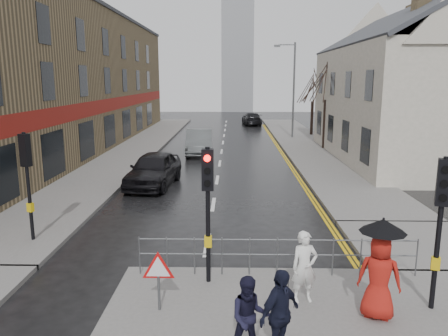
{
  "coord_description": "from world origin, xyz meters",
  "views": [
    {
      "loc": [
        0.79,
        -9.93,
        5.1
      ],
      "look_at": [
        0.5,
        4.85,
        2.09
      ],
      "focal_mm": 35.0,
      "sensor_mm": 36.0,
      "label": 1
    }
  ],
  "objects_px": {
    "car_parked": "(154,169)",
    "car_mid": "(199,142)",
    "pedestrian_with_umbrella": "(380,266)",
    "pedestrian_d": "(280,315)",
    "pedestrian_a": "(304,267)",
    "pedestrian_b": "(250,317)"
  },
  "relations": [
    {
      "from": "car_parked",
      "to": "pedestrian_b",
      "type": "bearing_deg",
      "value": -66.58
    },
    {
      "from": "pedestrian_b",
      "to": "car_mid",
      "type": "bearing_deg",
      "value": 91.57
    },
    {
      "from": "pedestrian_a",
      "to": "pedestrian_d",
      "type": "xyz_separation_m",
      "value": [
        -0.77,
        -2.09,
        0.03
      ]
    },
    {
      "from": "pedestrian_with_umbrella",
      "to": "pedestrian_b",
      "type": "bearing_deg",
      "value": -153.5
    },
    {
      "from": "pedestrian_a",
      "to": "pedestrian_with_umbrella",
      "type": "relative_size",
      "value": 0.76
    },
    {
      "from": "pedestrian_d",
      "to": "car_parked",
      "type": "xyz_separation_m",
      "value": [
        -4.67,
        13.52,
        -0.17
      ]
    },
    {
      "from": "pedestrian_with_umbrella",
      "to": "car_parked",
      "type": "relative_size",
      "value": 0.45
    },
    {
      "from": "car_parked",
      "to": "car_mid",
      "type": "bearing_deg",
      "value": 87.11
    },
    {
      "from": "pedestrian_a",
      "to": "car_mid",
      "type": "height_order",
      "value": "pedestrian_a"
    },
    {
      "from": "pedestrian_with_umbrella",
      "to": "car_mid",
      "type": "distance_m",
      "value": 22.06
    },
    {
      "from": "pedestrian_a",
      "to": "pedestrian_d",
      "type": "height_order",
      "value": "pedestrian_d"
    },
    {
      "from": "pedestrian_d",
      "to": "pedestrian_with_umbrella",
      "type": "bearing_deg",
      "value": -11.4
    },
    {
      "from": "pedestrian_with_umbrella",
      "to": "pedestrian_d",
      "type": "xyz_separation_m",
      "value": [
        -2.22,
        -1.44,
        -0.3
      ]
    },
    {
      "from": "pedestrian_with_umbrella",
      "to": "pedestrian_a",
      "type": "bearing_deg",
      "value": 155.87
    },
    {
      "from": "pedestrian_a",
      "to": "car_mid",
      "type": "distance_m",
      "value": 21.11
    },
    {
      "from": "car_parked",
      "to": "pedestrian_a",
      "type": "bearing_deg",
      "value": -58.21
    },
    {
      "from": "pedestrian_d",
      "to": "car_parked",
      "type": "bearing_deg",
      "value": 64.81
    },
    {
      "from": "pedestrian_a",
      "to": "car_parked",
      "type": "distance_m",
      "value": 12.67
    },
    {
      "from": "pedestrian_b",
      "to": "car_parked",
      "type": "bearing_deg",
      "value": 102.07
    },
    {
      "from": "pedestrian_b",
      "to": "car_mid",
      "type": "relative_size",
      "value": 0.3
    },
    {
      "from": "pedestrian_a",
      "to": "pedestrian_d",
      "type": "distance_m",
      "value": 2.22
    },
    {
      "from": "pedestrian_with_umbrella",
      "to": "car_mid",
      "type": "height_order",
      "value": "pedestrian_with_umbrella"
    }
  ]
}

